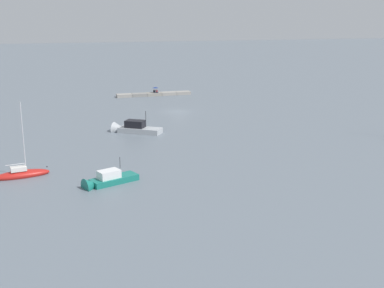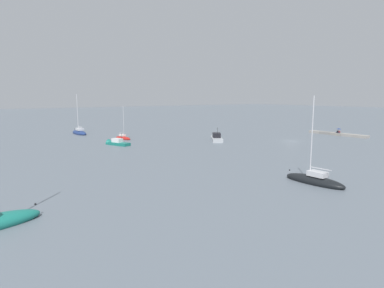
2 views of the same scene
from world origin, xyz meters
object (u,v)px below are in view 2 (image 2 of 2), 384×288
(sailboat_black_far, at_px, (314,180))
(sailboat_red_near, at_px, (123,138))
(motorboat_grey_mid, at_px, (216,139))
(person_seated_maroon_left, at_px, (339,132))
(sailboat_navy_outer, at_px, (79,133))
(motorboat_teal_far, at_px, (116,143))
(umbrella_open_navy, at_px, (339,129))
(person_seated_dark_right, at_px, (337,132))

(sailboat_black_far, bearing_deg, sailboat_red_near, 89.80)
(sailboat_black_far, relative_size, motorboat_grey_mid, 1.48)
(person_seated_maroon_left, bearing_deg, sailboat_navy_outer, 43.63)
(person_seated_maroon_left, relative_size, motorboat_teal_far, 0.12)
(motorboat_teal_far, bearing_deg, umbrella_open_navy, -39.01)
(person_seated_dark_right, xyz_separation_m, sailboat_black_far, (-25.47, 47.54, -0.53))
(person_seated_dark_right, relative_size, umbrella_open_navy, 0.57)
(person_seated_maroon_left, bearing_deg, sailboat_black_far, 109.61)
(person_seated_maroon_left, bearing_deg, umbrella_open_navy, -35.72)
(motorboat_grey_mid, bearing_deg, umbrella_open_navy, 15.48)
(umbrella_open_navy, relative_size, motorboat_teal_far, 0.21)
(person_seated_maroon_left, distance_m, person_seated_dark_right, 0.57)
(person_seated_dark_right, distance_m, sailboat_black_far, 53.94)
(person_seated_maroon_left, distance_m, sailboat_navy_outer, 69.67)
(umbrella_open_navy, height_order, sailboat_red_near, sailboat_red_near)
(umbrella_open_navy, relative_size, sailboat_red_near, 0.16)
(sailboat_black_far, xyz_separation_m, sailboat_navy_outer, (68.07, 7.24, 0.04))
(sailboat_black_far, height_order, sailboat_navy_outer, sailboat_navy_outer)
(sailboat_black_far, distance_m, motorboat_teal_far, 43.70)
(person_seated_dark_right, bearing_deg, umbrella_open_navy, -177.14)
(sailboat_navy_outer, bearing_deg, person_seated_maroon_left, -40.01)
(sailboat_red_near, relative_size, motorboat_grey_mid, 1.13)
(umbrella_open_navy, relative_size, sailboat_navy_outer, 0.11)
(person_seated_dark_right, height_order, sailboat_black_far, sailboat_black_far)
(sailboat_black_far, height_order, motorboat_grey_mid, sailboat_black_far)
(person_seated_dark_right, distance_m, motorboat_teal_far, 57.32)
(person_seated_maroon_left, xyz_separation_m, motorboat_teal_far, (18.22, 54.43, -0.57))
(person_seated_maroon_left, height_order, motorboat_teal_far, motorboat_teal_far)
(person_seated_dark_right, xyz_separation_m, motorboat_teal_far, (17.66, 54.53, -0.57))
(person_seated_maroon_left, height_order, sailboat_red_near, sailboat_red_near)
(person_seated_dark_right, distance_m, sailboat_red_near, 55.75)
(sailboat_red_near, relative_size, sailboat_navy_outer, 0.74)
(motorboat_teal_far, bearing_deg, sailboat_red_near, 37.06)
(motorboat_teal_far, bearing_deg, person_seated_maroon_left, -39.34)
(umbrella_open_navy, height_order, motorboat_grey_mid, motorboat_grey_mid)
(umbrella_open_navy, relative_size, sailboat_black_far, 0.12)
(sailboat_red_near, bearing_deg, person_seated_maroon_left, 142.49)
(sailboat_red_near, distance_m, motorboat_teal_far, 9.65)
(umbrella_open_navy, xyz_separation_m, sailboat_black_far, (-25.20, 47.59, -1.39))
(person_seated_dark_right, distance_m, motorboat_grey_mid, 34.33)
(person_seated_maroon_left, bearing_deg, sailboat_red_near, 53.75)
(umbrella_open_navy, bearing_deg, person_seated_dark_right, 10.95)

